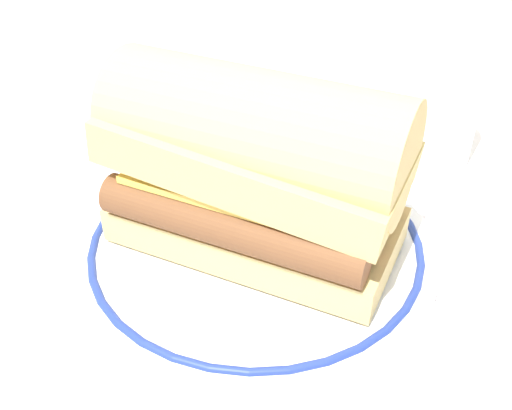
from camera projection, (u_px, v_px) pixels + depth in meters
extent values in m
plane|color=silver|center=(230.00, 243.00, 0.47)|extent=(1.50, 1.50, 0.00)
cylinder|color=white|center=(256.00, 247.00, 0.45)|extent=(0.26, 0.26, 0.01)
torus|color=navy|center=(256.00, 241.00, 0.45)|extent=(0.24, 0.24, 0.01)
cube|color=#D7BA70|center=(256.00, 224.00, 0.44)|extent=(0.21, 0.14, 0.03)
cylinder|color=brown|center=(229.00, 227.00, 0.39)|extent=(0.19, 0.06, 0.03)
cylinder|color=brown|center=(248.00, 204.00, 0.41)|extent=(0.19, 0.06, 0.03)
cylinder|color=brown|center=(264.00, 183.00, 0.43)|extent=(0.19, 0.06, 0.03)
cylinder|color=brown|center=(279.00, 164.00, 0.45)|extent=(0.19, 0.06, 0.03)
cube|color=#EFC64C|center=(256.00, 174.00, 0.42)|extent=(0.18, 0.12, 0.01)
cube|color=#D8BB6F|center=(256.00, 152.00, 0.40)|extent=(0.22, 0.14, 0.05)
cylinder|color=#DBBC73|center=(256.00, 132.00, 0.40)|extent=(0.21, 0.12, 0.08)
cylinder|color=silver|center=(441.00, 107.00, 0.53)|extent=(0.06, 0.06, 0.11)
cylinder|color=gold|center=(436.00, 131.00, 0.54)|extent=(0.06, 0.06, 0.06)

